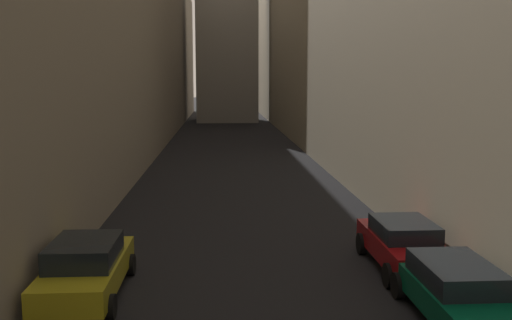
# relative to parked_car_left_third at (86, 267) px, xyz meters

# --- Properties ---
(ground_plane) EXTENTS (264.00, 264.00, 0.00)m
(ground_plane) POSITION_rel_parked_car_left_third_xyz_m (4.40, 28.82, -0.77)
(ground_plane) COLOR black
(building_block_left) EXTENTS (10.86, 108.00, 18.32)m
(building_block_left) POSITION_rel_parked_car_left_third_xyz_m (-6.53, 30.82, 8.39)
(building_block_left) COLOR gray
(building_block_left) RESTS_ON ground
(parked_car_left_third) EXTENTS (1.97, 4.47, 1.50)m
(parked_car_left_third) POSITION_rel_parked_car_left_third_xyz_m (0.00, 0.00, 0.00)
(parked_car_left_third) COLOR #A59919
(parked_car_left_third) RESTS_ON ground
(parked_car_right_third) EXTENTS (1.90, 4.60, 1.42)m
(parked_car_right_third) POSITION_rel_parked_car_left_third_xyz_m (8.80, -2.19, -0.01)
(parked_car_right_third) COLOR #05472D
(parked_car_right_third) RESTS_ON ground
(parked_car_right_far) EXTENTS (1.93, 4.38, 1.46)m
(parked_car_right_far) POSITION_rel_parked_car_left_third_xyz_m (8.80, 1.57, 0.01)
(parked_car_right_far) COLOR maroon
(parked_car_right_far) RESTS_ON ground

